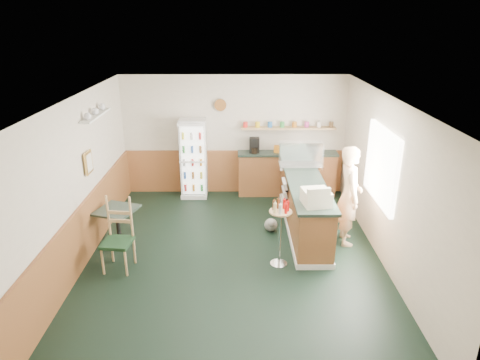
{
  "coord_description": "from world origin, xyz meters",
  "views": [
    {
      "loc": [
        0.09,
        -6.38,
        3.87
      ],
      "look_at": [
        0.12,
        0.6,
        1.19
      ],
      "focal_mm": 32.0,
      "sensor_mm": 36.0,
      "label": 1
    }
  ],
  "objects_px": {
    "display_case": "(301,156)",
    "shopkeeper": "(349,196)",
    "drinks_fridge": "(193,159)",
    "cafe_chair": "(118,232)",
    "condiment_stand": "(280,224)",
    "cash_register": "(316,197)",
    "cafe_table": "(118,220)"
  },
  "relations": [
    {
      "from": "display_case",
      "to": "cash_register",
      "type": "bearing_deg",
      "value": -90.0
    },
    {
      "from": "shopkeeper",
      "to": "condiment_stand",
      "type": "distance_m",
      "value": 1.51
    },
    {
      "from": "shopkeeper",
      "to": "condiment_stand",
      "type": "height_order",
      "value": "shopkeeper"
    },
    {
      "from": "drinks_fridge",
      "to": "shopkeeper",
      "type": "distance_m",
      "value": 3.68
    },
    {
      "from": "drinks_fridge",
      "to": "shopkeeper",
      "type": "xyz_separation_m",
      "value": [
        2.96,
        -2.19,
        0.02
      ]
    },
    {
      "from": "cafe_chair",
      "to": "display_case",
      "type": "bearing_deg",
      "value": 39.46
    },
    {
      "from": "cash_register",
      "to": "condiment_stand",
      "type": "bearing_deg",
      "value": -170.46
    },
    {
      "from": "display_case",
      "to": "drinks_fridge",
      "type": "bearing_deg",
      "value": 157.57
    },
    {
      "from": "display_case",
      "to": "shopkeeper",
      "type": "distance_m",
      "value": 1.47
    },
    {
      "from": "cash_register",
      "to": "shopkeeper",
      "type": "bearing_deg",
      "value": 31.17
    },
    {
      "from": "display_case",
      "to": "cash_register",
      "type": "xyz_separation_m",
      "value": [
        0.0,
        -1.84,
        -0.12
      ]
    },
    {
      "from": "cafe_chair",
      "to": "condiment_stand",
      "type": "bearing_deg",
      "value": 7.25
    },
    {
      "from": "condiment_stand",
      "to": "cafe_chair",
      "type": "bearing_deg",
      "value": -179.59
    },
    {
      "from": "cafe_chair",
      "to": "cafe_table",
      "type": "bearing_deg",
      "value": 112.98
    },
    {
      "from": "condiment_stand",
      "to": "cafe_chair",
      "type": "xyz_separation_m",
      "value": [
        -2.61,
        -0.02,
        -0.12
      ]
    },
    {
      "from": "display_case",
      "to": "cash_register",
      "type": "distance_m",
      "value": 1.84
    },
    {
      "from": "shopkeeper",
      "to": "cafe_table",
      "type": "bearing_deg",
      "value": 93.97
    },
    {
      "from": "display_case",
      "to": "condiment_stand",
      "type": "distance_m",
      "value": 2.17
    },
    {
      "from": "condiment_stand",
      "to": "cafe_chair",
      "type": "height_order",
      "value": "cafe_chair"
    },
    {
      "from": "drinks_fridge",
      "to": "cafe_chair",
      "type": "height_order",
      "value": "drinks_fridge"
    },
    {
      "from": "condiment_stand",
      "to": "cafe_table",
      "type": "distance_m",
      "value": 2.9
    },
    {
      "from": "cash_register",
      "to": "condiment_stand",
      "type": "xyz_separation_m",
      "value": [
        -0.59,
        -0.19,
        -0.38
      ]
    },
    {
      "from": "condiment_stand",
      "to": "shopkeeper",
      "type": "bearing_deg",
      "value": 31.2
    },
    {
      "from": "condiment_stand",
      "to": "cafe_table",
      "type": "bearing_deg",
      "value": 166.63
    },
    {
      "from": "cash_register",
      "to": "shopkeeper",
      "type": "xyz_separation_m",
      "value": [
        0.7,
        0.59,
        -0.22
      ]
    },
    {
      "from": "condiment_stand",
      "to": "cash_register",
      "type": "bearing_deg",
      "value": 18.28
    },
    {
      "from": "cafe_table",
      "to": "cafe_chair",
      "type": "bearing_deg",
      "value": -73.86
    },
    {
      "from": "cafe_chair",
      "to": "cash_register",
      "type": "bearing_deg",
      "value": 10.64
    },
    {
      "from": "cash_register",
      "to": "cafe_chair",
      "type": "xyz_separation_m",
      "value": [
        -3.2,
        -0.21,
        -0.5
      ]
    },
    {
      "from": "display_case",
      "to": "shopkeeper",
      "type": "relative_size",
      "value": 0.47
    },
    {
      "from": "cafe_table",
      "to": "shopkeeper",
      "type": "bearing_deg",
      "value": 1.55
    },
    {
      "from": "shopkeeper",
      "to": "cafe_chair",
      "type": "height_order",
      "value": "shopkeeper"
    }
  ]
}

